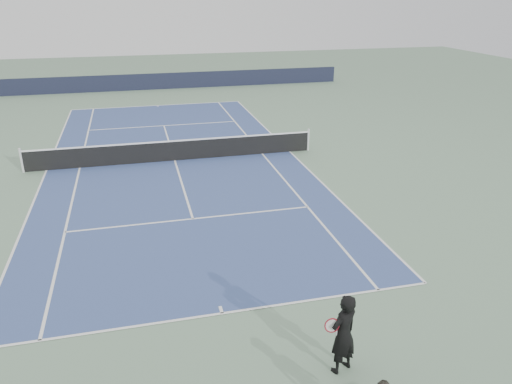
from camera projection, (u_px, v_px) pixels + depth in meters
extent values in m
plane|color=slate|center=(175.00, 161.00, 22.66)|extent=(80.00, 80.00, 0.00)
cube|color=#354A7F|center=(175.00, 161.00, 22.66)|extent=(10.97, 23.77, 0.01)
cylinder|color=silver|center=(21.00, 160.00, 21.02)|extent=(0.10, 0.10, 1.07)
cylinder|color=silver|center=(308.00, 140.00, 23.90)|extent=(0.10, 0.10, 1.07)
cube|color=black|center=(174.00, 151.00, 22.49)|extent=(12.80, 0.03, 0.90)
cube|color=white|center=(173.00, 141.00, 22.31)|extent=(12.80, 0.04, 0.06)
cube|color=black|center=(152.00, 82.00, 38.50)|extent=(30.00, 0.25, 1.20)
imported|color=black|center=(343.00, 334.00, 9.91)|extent=(0.81, 0.71, 1.78)
torus|color=maroon|center=(332.00, 325.00, 9.69)|extent=(0.34, 0.18, 0.36)
cylinder|color=white|center=(332.00, 325.00, 9.69)|extent=(0.29, 0.14, 0.32)
cylinder|color=white|center=(336.00, 334.00, 9.85)|extent=(0.08, 0.13, 0.27)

